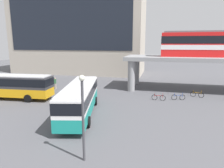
# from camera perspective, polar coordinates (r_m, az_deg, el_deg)

# --- Properties ---
(ground_plane) EXTENTS (120.00, 120.00, 0.00)m
(ground_plane) POSITION_cam_1_polar(r_m,az_deg,el_deg) (30.12, -2.23, -2.58)
(ground_plane) COLOR #515156
(station_building) EXTENTS (31.96, 12.13, 21.32)m
(station_building) POSITION_cam_1_polar(r_m,az_deg,el_deg) (52.43, -9.42, 14.97)
(station_building) COLOR #B2A899
(station_building) RESTS_ON ground_plane
(elevated_platform) EXTENTS (27.38, 7.43, 5.28)m
(elevated_platform) POSITION_cam_1_polar(r_m,az_deg,el_deg) (34.44, 27.47, 5.62)
(elevated_platform) COLOR gray
(elevated_platform) RESTS_ON ground_plane
(bus_main) EXTENTS (4.93, 11.33, 3.22)m
(bus_main) POSITION_cam_1_polar(r_m,az_deg,el_deg) (20.73, -9.09, -3.51)
(bus_main) COLOR teal
(bus_main) RESTS_ON ground_plane
(bus_secondary) EXTENTS (11.22, 3.47, 3.22)m
(bus_secondary) POSITION_cam_1_polar(r_m,az_deg,el_deg) (29.80, -26.76, -0.04)
(bus_secondary) COLOR orange
(bus_secondary) RESTS_ON ground_plane
(bicycle_red) EXTENTS (1.79, 0.19, 1.04)m
(bicycle_red) POSITION_cam_1_polar(r_m,az_deg,el_deg) (26.96, 13.04, -3.76)
(bicycle_red) COLOR black
(bicycle_red) RESTS_ON ground_plane
(bicycle_orange) EXTENTS (1.72, 0.62, 1.04)m
(bicycle_orange) POSITION_cam_1_polar(r_m,az_deg,el_deg) (30.19, 22.94, -2.76)
(bicycle_orange) COLOR black
(bicycle_orange) RESTS_ON ground_plane
(bicycle_blue) EXTENTS (1.77, 0.39, 1.04)m
(bicycle_blue) POSITION_cam_1_polar(r_m,az_deg,el_deg) (27.84, 18.25, -3.56)
(bicycle_blue) COLOR black
(bicycle_blue) RESTS_ON ground_plane
(pedestrian_near_building) EXTENTS (0.36, 0.45, 1.84)m
(pedestrian_near_building) POSITION_cam_1_polar(r_m,az_deg,el_deg) (34.04, -15.75, 0.14)
(pedestrian_near_building) COLOR gray
(pedestrian_near_building) RESTS_ON ground_plane
(lamp_post) EXTENTS (0.36, 0.36, 5.48)m
(lamp_post) POSITION_cam_1_polar(r_m,az_deg,el_deg) (12.38, -8.26, -7.54)
(lamp_post) COLOR #3F3F44
(lamp_post) RESTS_ON ground_plane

